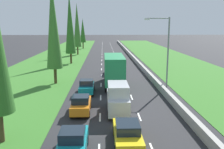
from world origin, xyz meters
name	(u,v)px	position (x,y,z in m)	size (l,w,h in m)	color
ground_plane	(109,58)	(0.00, 60.00, 0.00)	(300.00, 300.00, 0.00)	#28282B
grass_verge_left	(57,59)	(-12.65, 60.00, 0.02)	(14.00, 140.00, 0.04)	#387528
grass_verge_right	(167,58)	(14.35, 60.00, 0.02)	(14.00, 140.00, 0.04)	#387528
median_barrier	(132,57)	(5.70, 60.00, 0.42)	(0.44, 120.00, 0.85)	#9E9B93
lane_markings	(109,58)	(0.00, 60.00, 0.01)	(3.64, 116.00, 0.01)	white
yellow_sedan_centre_lane	(127,133)	(0.15, 15.85, 0.81)	(1.82, 4.50, 1.64)	yellow
teal_hatchback_left_lane	(73,142)	(-3.37, 14.74, 0.84)	(1.74, 3.90, 1.72)	teal
orange_hatchback_left_lane	(81,104)	(-3.51, 22.13, 0.84)	(1.74, 3.90, 1.72)	orange
silver_van_centre_lane	(118,98)	(-0.11, 22.09, 1.40)	(1.96, 4.90, 2.82)	silver
teal_hatchback_left_lane_fourth	(87,87)	(-3.42, 28.81, 0.84)	(1.74, 3.90, 1.72)	teal
green_box_truck_centre_lane	(114,70)	(-0.04, 32.32, 2.18)	(2.46, 9.40, 4.18)	black
blue_hatchback_centre_lane	(111,69)	(-0.10, 40.63, 0.84)	(1.74, 3.90, 1.72)	#1E47B7
poplar_tree_second	(53,25)	(-8.09, 34.03, 8.06)	(2.15, 2.15, 14.02)	#4C3823
poplar_tree_third	(70,24)	(-8.24, 52.28, 8.24)	(2.16, 2.16, 14.38)	#4C3823
poplar_tree_fourth	(77,25)	(-8.41, 68.14, 7.97)	(2.15, 2.15, 13.83)	#4C3823
poplar_tree_fifth	(83,31)	(-8.35, 86.01, 6.17)	(2.06, 2.06, 10.24)	#4C3823
street_light_mast	(165,47)	(6.48, 31.29, 5.23)	(3.20, 0.28, 9.00)	gray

